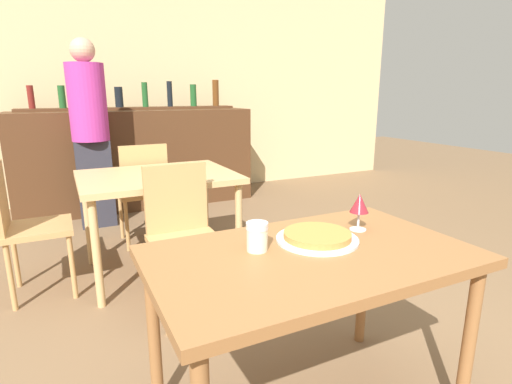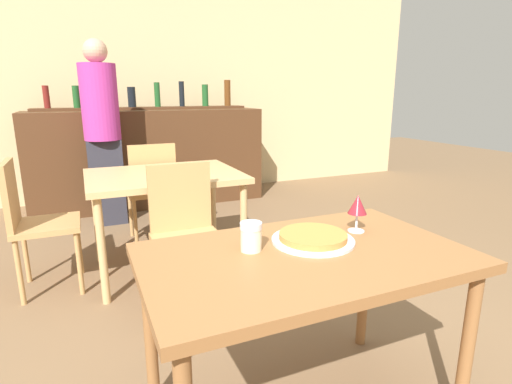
% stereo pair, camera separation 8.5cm
% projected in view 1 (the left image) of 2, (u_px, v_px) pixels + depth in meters
% --- Properties ---
extents(wall_back, '(8.00, 0.05, 2.80)m').
position_uv_depth(wall_back, '(126.00, 84.00, 4.84)').
color(wall_back, '#D1B784').
rests_on(wall_back, ground_plane).
extents(dining_table_near, '(1.20, 0.72, 0.72)m').
position_uv_depth(dining_table_near, '(311.00, 271.00, 1.50)').
color(dining_table_near, brown).
rests_on(dining_table_near, ground_plane).
extents(dining_table_far, '(1.06, 0.83, 0.73)m').
position_uv_depth(dining_table_far, '(158.00, 185.00, 2.84)').
color(dining_table_far, tan).
rests_on(dining_table_far, ground_plane).
extents(bar_counter, '(2.60, 0.56, 1.10)m').
position_uv_depth(bar_counter, '(139.00, 159.00, 4.60)').
color(bar_counter, '#4C2D19').
rests_on(bar_counter, ground_plane).
extents(bar_back_shelf, '(2.39, 0.24, 0.35)m').
position_uv_depth(bar_back_shelf, '(135.00, 103.00, 4.58)').
color(bar_back_shelf, '#4C2D19').
rests_on(bar_back_shelf, bar_counter).
extents(chair_far_side_front, '(0.40, 0.40, 0.88)m').
position_uv_depth(chair_far_side_front, '(182.00, 228.00, 2.36)').
color(chair_far_side_front, tan).
rests_on(chair_far_side_front, ground_plane).
extents(chair_far_side_back, '(0.40, 0.40, 0.88)m').
position_uv_depth(chair_far_side_back, '(143.00, 187.00, 3.39)').
color(chair_far_side_back, tan).
rests_on(chair_far_side_back, ground_plane).
extents(chair_far_side_left, '(0.40, 0.40, 0.88)m').
position_uv_depth(chair_far_side_left, '(23.00, 220.00, 2.51)').
color(chair_far_side_left, tan).
rests_on(chair_far_side_left, ground_plane).
extents(pizza_tray, '(0.33, 0.33, 0.04)m').
position_uv_depth(pizza_tray, '(317.00, 237.00, 1.59)').
color(pizza_tray, silver).
rests_on(pizza_tray, dining_table_near).
extents(cheese_shaker, '(0.08, 0.08, 0.11)m').
position_uv_depth(cheese_shaker, '(257.00, 236.00, 1.48)').
color(cheese_shaker, beige).
rests_on(cheese_shaker, dining_table_near).
extents(person_standing, '(0.34, 0.34, 1.78)m').
position_uv_depth(person_standing, '(90.00, 128.00, 3.77)').
color(person_standing, '#2D2D38').
rests_on(person_standing, ground_plane).
extents(wine_glass, '(0.08, 0.08, 0.16)m').
position_uv_depth(wine_glass, '(359.00, 204.00, 1.69)').
color(wine_glass, silver).
rests_on(wine_glass, dining_table_near).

